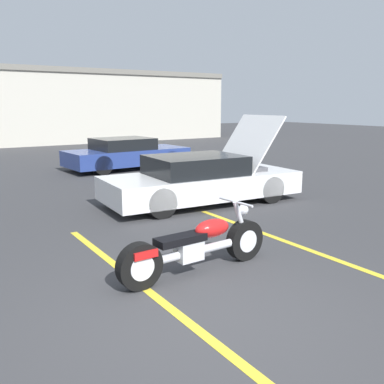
% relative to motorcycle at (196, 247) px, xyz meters
% --- Properties ---
extents(ground_plane, '(80.00, 80.00, 0.00)m').
position_rel_motorcycle_xyz_m(ground_plane, '(-0.60, -1.22, -0.38)').
color(ground_plane, '#38383A').
extents(parking_stripe_foreground, '(0.12, 5.91, 0.01)m').
position_rel_motorcycle_xyz_m(parking_stripe_foreground, '(-0.84, -0.13, -0.38)').
color(parking_stripe_foreground, yellow).
rests_on(parking_stripe_foreground, ground).
extents(parking_stripe_middle, '(0.12, 5.91, 0.01)m').
position_rel_motorcycle_xyz_m(parking_stripe_middle, '(2.05, -0.13, -0.38)').
color(parking_stripe_middle, yellow).
rests_on(parking_stripe_middle, ground).
extents(motorcycle, '(2.41, 0.70, 0.94)m').
position_rel_motorcycle_xyz_m(motorcycle, '(0.00, 0.00, 0.00)').
color(motorcycle, black).
rests_on(motorcycle, ground).
extents(show_car_hood_open, '(4.74, 2.09, 2.05)m').
position_rel_motorcycle_xyz_m(show_car_hood_open, '(2.50, 3.54, 0.18)').
color(show_car_hood_open, white).
rests_on(show_car_hood_open, ground).
extents(parked_car_right_row, '(4.50, 2.11, 1.12)m').
position_rel_motorcycle_xyz_m(parked_car_right_row, '(3.30, 9.63, 0.16)').
color(parked_car_right_row, navy).
rests_on(parked_car_right_row, ground).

